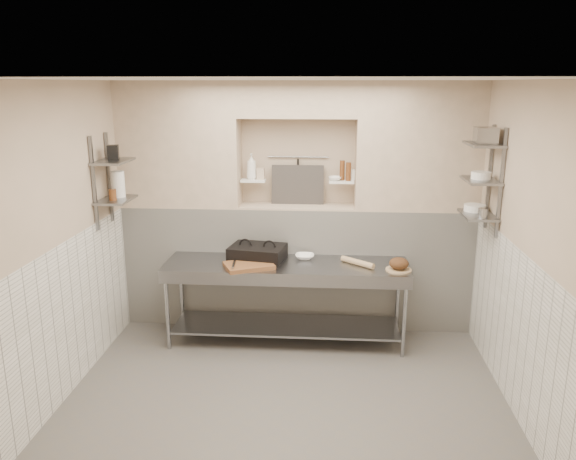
# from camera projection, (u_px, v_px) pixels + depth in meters

# --- Properties ---
(floor) EXTENTS (4.00, 3.90, 0.10)m
(floor) POSITION_uv_depth(u_px,v_px,m) (285.00, 404.00, 5.08)
(floor) COLOR #5C5752
(floor) RESTS_ON ground
(ceiling) EXTENTS (4.00, 3.90, 0.10)m
(ceiling) POSITION_uv_depth(u_px,v_px,m) (285.00, 73.00, 4.35)
(ceiling) COLOR silver
(ceiling) RESTS_ON ground
(wall_left) EXTENTS (0.10, 3.90, 2.80)m
(wall_left) POSITION_uv_depth(u_px,v_px,m) (50.00, 246.00, 4.86)
(wall_left) COLOR #C1A88D
(wall_left) RESTS_ON ground
(wall_right) EXTENTS (0.10, 3.90, 2.80)m
(wall_right) POSITION_uv_depth(u_px,v_px,m) (536.00, 257.00, 4.57)
(wall_right) COLOR #C1A88D
(wall_right) RESTS_ON ground
(wall_back) EXTENTS (4.00, 0.10, 2.80)m
(wall_back) POSITION_uv_depth(u_px,v_px,m) (298.00, 202.00, 6.64)
(wall_back) COLOR #C1A88D
(wall_back) RESTS_ON ground
(wall_front) EXTENTS (4.00, 0.10, 2.80)m
(wall_front) POSITION_uv_depth(u_px,v_px,m) (254.00, 368.00, 2.79)
(wall_front) COLOR #C1A88D
(wall_front) RESTS_ON ground
(backwall_lower) EXTENTS (4.00, 0.40, 1.40)m
(backwall_lower) POSITION_uv_depth(u_px,v_px,m) (297.00, 265.00, 6.58)
(backwall_lower) COLOR white
(backwall_lower) RESTS_ON floor
(alcove_sill) EXTENTS (1.30, 0.40, 0.02)m
(alcove_sill) POSITION_uv_depth(u_px,v_px,m) (297.00, 206.00, 6.40)
(alcove_sill) COLOR #C1A88D
(alcove_sill) RESTS_ON backwall_lower
(backwall_pillar_left) EXTENTS (1.35, 0.40, 1.40)m
(backwall_pillar_left) POSITION_uv_depth(u_px,v_px,m) (180.00, 145.00, 6.32)
(backwall_pillar_left) COLOR #C1A88D
(backwall_pillar_left) RESTS_ON backwall_lower
(backwall_pillar_right) EXTENTS (1.35, 0.40, 1.40)m
(backwall_pillar_right) POSITION_uv_depth(u_px,v_px,m) (418.00, 146.00, 6.13)
(backwall_pillar_right) COLOR #C1A88D
(backwall_pillar_right) RESTS_ON backwall_lower
(backwall_header) EXTENTS (1.30, 0.40, 0.40)m
(backwall_header) POSITION_uv_depth(u_px,v_px,m) (298.00, 99.00, 6.10)
(backwall_header) COLOR #C1A88D
(backwall_header) RESTS_ON backwall_lower
(wainscot_left) EXTENTS (0.02, 3.90, 1.40)m
(wainscot_left) POSITION_uv_depth(u_px,v_px,m) (65.00, 321.00, 5.03)
(wainscot_left) COLOR white
(wainscot_left) RESTS_ON floor
(wainscot_right) EXTENTS (0.02, 3.90, 1.40)m
(wainscot_right) POSITION_uv_depth(u_px,v_px,m) (519.00, 335.00, 4.75)
(wainscot_right) COLOR white
(wainscot_right) RESTS_ON floor
(alcove_shelf_left) EXTENTS (0.28, 0.16, 0.02)m
(alcove_shelf_left) POSITION_uv_depth(u_px,v_px,m) (253.00, 180.00, 6.36)
(alcove_shelf_left) COLOR white
(alcove_shelf_left) RESTS_ON backwall_lower
(alcove_shelf_right) EXTENTS (0.28, 0.16, 0.02)m
(alcove_shelf_right) POSITION_uv_depth(u_px,v_px,m) (342.00, 182.00, 6.29)
(alcove_shelf_right) COLOR white
(alcove_shelf_right) RESTS_ON backwall_lower
(utensil_rail) EXTENTS (0.70, 0.02, 0.02)m
(utensil_rail) POSITION_uv_depth(u_px,v_px,m) (298.00, 157.00, 6.43)
(utensil_rail) COLOR gray
(utensil_rail) RESTS_ON wall_back
(hanging_steel) EXTENTS (0.02, 0.02, 0.30)m
(hanging_steel) POSITION_uv_depth(u_px,v_px,m) (298.00, 172.00, 6.45)
(hanging_steel) COLOR black
(hanging_steel) RESTS_ON utensil_rail
(splash_panel) EXTENTS (0.60, 0.08, 0.45)m
(splash_panel) POSITION_uv_depth(u_px,v_px,m) (298.00, 185.00, 6.44)
(splash_panel) COLOR #383330
(splash_panel) RESTS_ON alcove_sill
(shelf_rail_left_a) EXTENTS (0.03, 0.03, 0.95)m
(shelf_rail_left_a) POSITION_uv_depth(u_px,v_px,m) (109.00, 177.00, 5.96)
(shelf_rail_left_a) COLOR slate
(shelf_rail_left_a) RESTS_ON wall_left
(shelf_rail_left_b) EXTENTS (0.03, 0.03, 0.95)m
(shelf_rail_left_b) POSITION_uv_depth(u_px,v_px,m) (94.00, 184.00, 5.57)
(shelf_rail_left_b) COLOR slate
(shelf_rail_left_b) RESTS_ON wall_left
(wall_shelf_left_lower) EXTENTS (0.30, 0.50, 0.02)m
(wall_shelf_left_lower) POSITION_uv_depth(u_px,v_px,m) (116.00, 200.00, 5.81)
(wall_shelf_left_lower) COLOR slate
(wall_shelf_left_lower) RESTS_ON wall_left
(wall_shelf_left_upper) EXTENTS (0.30, 0.50, 0.03)m
(wall_shelf_left_upper) POSITION_uv_depth(u_px,v_px,m) (113.00, 161.00, 5.71)
(wall_shelf_left_upper) COLOR slate
(wall_shelf_left_upper) RESTS_ON wall_left
(shelf_rail_right_a) EXTENTS (0.03, 0.03, 1.05)m
(shelf_rail_right_a) POSITION_uv_depth(u_px,v_px,m) (489.00, 177.00, 5.67)
(shelf_rail_right_a) COLOR slate
(shelf_rail_right_a) RESTS_ON wall_right
(shelf_rail_right_b) EXTENTS (0.03, 0.03, 1.05)m
(shelf_rail_right_b) POSITION_uv_depth(u_px,v_px,m) (501.00, 184.00, 5.28)
(shelf_rail_right_b) COLOR slate
(shelf_rail_right_b) RESTS_ON wall_right
(wall_shelf_right_lower) EXTENTS (0.30, 0.50, 0.02)m
(wall_shelf_right_lower) POSITION_uv_depth(u_px,v_px,m) (478.00, 215.00, 5.57)
(wall_shelf_right_lower) COLOR slate
(wall_shelf_right_lower) RESTS_ON wall_right
(wall_shelf_right_mid) EXTENTS (0.30, 0.50, 0.02)m
(wall_shelf_right_mid) POSITION_uv_depth(u_px,v_px,m) (481.00, 180.00, 5.48)
(wall_shelf_right_mid) COLOR slate
(wall_shelf_right_mid) RESTS_ON wall_right
(wall_shelf_right_upper) EXTENTS (0.30, 0.50, 0.03)m
(wall_shelf_right_upper) POSITION_uv_depth(u_px,v_px,m) (484.00, 144.00, 5.40)
(wall_shelf_right_upper) COLOR slate
(wall_shelf_right_upper) RESTS_ON wall_right
(prep_table) EXTENTS (2.60, 0.70, 0.90)m
(prep_table) POSITION_uv_depth(u_px,v_px,m) (286.00, 287.00, 6.06)
(prep_table) COLOR gray
(prep_table) RESTS_ON floor
(panini_press) EXTENTS (0.64, 0.51, 0.16)m
(panini_press) POSITION_uv_depth(u_px,v_px,m) (257.00, 253.00, 6.11)
(panini_press) COLOR black
(panini_press) RESTS_ON prep_table
(cutting_board) EXTENTS (0.58, 0.51, 0.04)m
(cutting_board) POSITION_uv_depth(u_px,v_px,m) (249.00, 266.00, 5.87)
(cutting_board) COLOR brown
(cutting_board) RESTS_ON prep_table
(knife_blade) EXTENTS (0.24, 0.07, 0.01)m
(knife_blade) POSITION_uv_depth(u_px,v_px,m) (265.00, 261.00, 5.93)
(knife_blade) COLOR gray
(knife_blade) RESTS_ON cutting_board
(tongs) EXTENTS (0.05, 0.27, 0.02)m
(tongs) POSITION_uv_depth(u_px,v_px,m) (234.00, 264.00, 5.81)
(tongs) COLOR gray
(tongs) RESTS_ON cutting_board
(mixing_bowl) EXTENTS (0.21, 0.21, 0.05)m
(mixing_bowl) POSITION_uv_depth(u_px,v_px,m) (305.00, 257.00, 6.16)
(mixing_bowl) COLOR white
(mixing_bowl) RESTS_ON prep_table
(rolling_pin) EXTENTS (0.35, 0.31, 0.06)m
(rolling_pin) POSITION_uv_depth(u_px,v_px,m) (358.00, 262.00, 5.94)
(rolling_pin) COLOR tan
(rolling_pin) RESTS_ON prep_table
(bread_board) EXTENTS (0.27, 0.27, 0.02)m
(bread_board) POSITION_uv_depth(u_px,v_px,m) (399.00, 270.00, 5.78)
(bread_board) COLOR tan
(bread_board) RESTS_ON prep_table
(bread_loaf) EXTENTS (0.20, 0.20, 0.12)m
(bread_loaf) POSITION_uv_depth(u_px,v_px,m) (399.00, 263.00, 5.76)
(bread_loaf) COLOR #4C2D19
(bread_loaf) RESTS_ON bread_board
(bottle_soap) EXTENTS (0.11, 0.11, 0.29)m
(bottle_soap) POSITION_uv_depth(u_px,v_px,m) (251.00, 167.00, 6.33)
(bottle_soap) COLOR white
(bottle_soap) RESTS_ON alcove_shelf_left
(jar_alcove) EXTENTS (0.08, 0.08, 0.13)m
(jar_alcove) POSITION_uv_depth(u_px,v_px,m) (261.00, 174.00, 6.35)
(jar_alcove) COLOR #C1A88D
(jar_alcove) RESTS_ON alcove_shelf_left
(bowl_alcove) EXTENTS (0.15, 0.15, 0.05)m
(bowl_alcove) POSITION_uv_depth(u_px,v_px,m) (335.00, 179.00, 6.28)
(bowl_alcove) COLOR white
(bowl_alcove) RESTS_ON alcove_shelf_right
(condiment_a) EXTENTS (0.06, 0.06, 0.21)m
(condiment_a) POSITION_uv_depth(u_px,v_px,m) (348.00, 172.00, 6.24)
(condiment_a) COLOR #5A3016
(condiment_a) RESTS_ON alcove_shelf_right
(condiment_b) EXTENTS (0.06, 0.06, 0.22)m
(condiment_b) POSITION_uv_depth(u_px,v_px,m) (342.00, 170.00, 6.28)
(condiment_b) COLOR #5A3016
(condiment_b) RESTS_ON alcove_shelf_right
(condiment_c) EXTENTS (0.07, 0.07, 0.12)m
(condiment_c) POSITION_uv_depth(u_px,v_px,m) (353.00, 175.00, 6.30)
(condiment_c) COLOR white
(condiment_c) RESTS_ON alcove_shelf_right
(jug_left) EXTENTS (0.14, 0.14, 0.27)m
(jug_left) POSITION_uv_depth(u_px,v_px,m) (118.00, 184.00, 5.86)
(jug_left) COLOR white
(jug_left) RESTS_ON wall_shelf_left_lower
(jar_left) EXTENTS (0.08, 0.08, 0.11)m
(jar_left) POSITION_uv_depth(u_px,v_px,m) (113.00, 195.00, 5.71)
(jar_left) COLOR #5A3016
(jar_left) RESTS_ON wall_shelf_left_lower
(box_left_upper) EXTENTS (0.13, 0.13, 0.15)m
(box_left_upper) POSITION_uv_depth(u_px,v_px,m) (113.00, 152.00, 5.70)
(box_left_upper) COLOR black
(box_left_upper) RESTS_ON wall_shelf_left_upper
(bowl_right) EXTENTS (0.22, 0.22, 0.06)m
(bowl_right) POSITION_uv_depth(u_px,v_px,m) (475.00, 208.00, 5.69)
(bowl_right) COLOR white
(bowl_right) RESTS_ON wall_shelf_right_lower
(canister_right) EXTENTS (0.09, 0.09, 0.09)m
(canister_right) POSITION_uv_depth(u_px,v_px,m) (483.00, 213.00, 5.39)
(canister_right) COLOR gray
(canister_right) RESTS_ON wall_shelf_right_lower
(bowl_right_mid) EXTENTS (0.19, 0.19, 0.07)m
(bowl_right_mid) POSITION_uv_depth(u_px,v_px,m) (481.00, 175.00, 5.48)
(bowl_right_mid) COLOR white
(bowl_right_mid) RESTS_ON wall_shelf_right_mid
(basket_right) EXTENTS (0.21, 0.25, 0.15)m
(basket_right) POSITION_uv_depth(u_px,v_px,m) (486.00, 135.00, 5.34)
(basket_right) COLOR gray
(basket_right) RESTS_ON wall_shelf_right_upper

